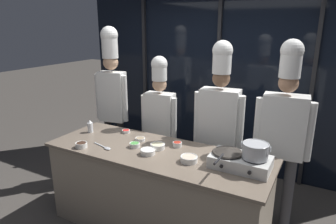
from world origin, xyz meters
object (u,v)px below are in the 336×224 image
Objects in this scene: frying_pan at (228,150)px; stock_pot at (255,150)px; prep_bowl_chili_flakes at (177,144)px; serving_spoon_slotted at (105,147)px; prep_bowl_scallions at (135,145)px; chef_line at (219,116)px; prep_bowl_noodles at (158,146)px; prep_bowl_chicken at (189,159)px; prep_bowl_soy_glaze at (81,145)px; chef_pastry at (284,124)px; prep_bowl_rice at (148,151)px; portable_stove at (240,162)px; prep_bowl_bell_pepper at (126,131)px; prep_bowl_mushrooms at (140,139)px; chef_sous at (160,114)px; squeeze_bottle_clear at (90,126)px; chef_head at (112,89)px.

frying_pan is 0.25m from stock_pot.
prep_bowl_chili_flakes reaches higher than serving_spoon_slotted.
chef_line reaches higher than prep_bowl_scallions.
serving_spoon_slotted is (-0.48, -0.25, -0.02)m from prep_bowl_noodles.
stock_pot is 0.61m from prep_bowl_chicken.
chef_pastry reaches higher than prep_bowl_soy_glaze.
prep_bowl_chili_flakes is 0.80× the size of prep_bowl_soy_glaze.
frying_pan is at bearing 10.86° from serving_spoon_slotted.
prep_bowl_rice is 0.17m from prep_bowl_noodles.
serving_spoon_slotted is at bearing -171.86° from prep_bowl_chicken.
prep_bowl_chili_flakes is (0.39, 0.23, 0.00)m from prep_bowl_scallions.
portable_stove is 0.87m from prep_bowl_noodles.
frying_pan reaches higher than prep_bowl_chili_flakes.
prep_bowl_noodles is at bearing 26.69° from prep_bowl_soy_glaze.
chef_line is at bearing 130.51° from stock_pot.
prep_bowl_bell_pepper is at bearing 158.52° from prep_bowl_noodles.
prep_bowl_scallions is 0.23m from prep_bowl_rice.
portable_stove is 3.53× the size of prep_bowl_rice.
prep_bowl_chicken reaches higher than prep_bowl_scallions.
chef_line is at bearing 61.33° from prep_bowl_rice.
prep_bowl_soy_glaze is (-0.48, -0.28, 0.00)m from prep_bowl_scallions.
portable_stove is 4.73× the size of prep_bowl_mushrooms.
prep_bowl_scallions is 0.06× the size of chef_line.
frying_pan reaches higher than prep_bowl_noodles.
prep_bowl_noodles is 0.08× the size of chef_line.
prep_bowl_chili_flakes reaches higher than prep_bowl_mushrooms.
prep_bowl_mushrooms is (-0.05, 0.18, -0.01)m from prep_bowl_scallions.
prep_bowl_scallions is 0.46m from prep_bowl_bell_pepper.
prep_bowl_bell_pepper is (-1.44, 0.24, -0.04)m from portable_stove.
portable_stove is at bearing 9.75° from prep_bowl_rice.
squeeze_bottle_clear is at bearing 40.66° from chef_sous.
chef_sous is at bearing 167.17° from chef_head.
chef_line is (0.43, 0.65, 0.21)m from prep_bowl_noodles.
stock_pot is (0.12, 0.00, 0.14)m from portable_stove.
prep_bowl_chicken reaches higher than prep_bowl_noodles.
prep_bowl_chili_flakes is at bearing 6.33° from prep_bowl_mushrooms.
chef_head is 1.05× the size of chef_pastry.
chef_head is (-1.12, 0.85, 0.36)m from prep_bowl_rice.
prep_bowl_mushrooms is at bearing 105.65° from prep_bowl_scallions.
chef_head is at bearing 140.64° from prep_bowl_bell_pepper.
frying_pan reaches higher than prep_bowl_chicken.
stock_pot is at bearing 125.74° from chef_line.
squeeze_bottle_clear is 1.53× the size of prep_bowl_chili_flakes.
chef_sous is at bearing -4.67° from chef_pastry.
prep_bowl_scallions is at bearing -160.58° from prep_bowl_noodles.
stock_pot is 1.75m from prep_bowl_soy_glaze.
portable_stove is 4.75× the size of prep_bowl_scallions.
stock_pot is at bearing 11.03° from prep_bowl_chicken.
stock_pot is 2.28× the size of prep_bowl_mushrooms.
prep_bowl_chicken is 1.10× the size of prep_bowl_rice.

